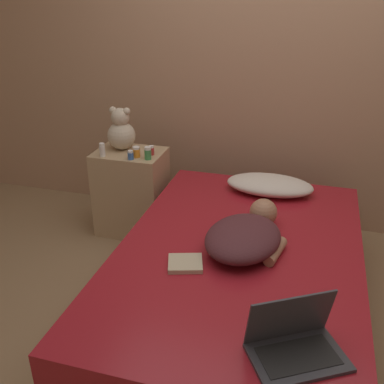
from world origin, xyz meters
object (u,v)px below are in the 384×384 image
object	(u,v)px
bottle_orange	(136,152)
bottle_green	(148,153)
person_lying	(247,235)
bottle_white	(102,150)
bottle_blue	(131,155)
bottle_red	(152,150)
teddy_bear	(121,131)
book	(185,263)
pillow	(270,185)
laptop	(295,342)

from	to	relation	value
bottle_orange	bottle_green	bearing A→B (deg)	-11.85
person_lying	bottle_white	world-z (taller)	bottle_white
bottle_blue	bottle_orange	bearing A→B (deg)	69.35
bottle_blue	bottle_green	xyz separation A→B (m)	(0.11, 0.04, 0.01)
bottle_red	teddy_bear	bearing A→B (deg)	167.29
person_lying	bottle_red	xyz separation A→B (m)	(-0.81, 0.73, 0.14)
bottle_red	bottle_green	xyz separation A→B (m)	(0.01, -0.09, 0.01)
bottle_orange	book	world-z (taller)	bottle_orange
pillow	bottle_white	bearing A→B (deg)	-174.48
bottle_red	bottle_orange	bearing A→B (deg)	-142.31
bottle_orange	teddy_bear	bearing A→B (deg)	142.63
pillow	bottle_blue	size ratio (longest dim) A/B	9.03
bottle_orange	bottle_blue	size ratio (longest dim) A/B	1.18
bottle_red	bottle_green	distance (m)	0.09
bottle_white	bottle_orange	bearing A→B (deg)	12.38
pillow	teddy_bear	size ratio (longest dim) A/B	1.86
bottle_red	bottle_white	distance (m)	0.35
bottle_white	book	world-z (taller)	bottle_white
bottle_blue	person_lying	bearing A→B (deg)	-33.57
laptop	bottle_red	world-z (taller)	bottle_red
pillow	bottle_blue	bearing A→B (deg)	-173.07
laptop	bottle_white	size ratio (longest dim) A/B	4.46
person_lying	teddy_bear	bearing A→B (deg)	155.04
teddy_bear	bottle_orange	size ratio (longest dim) A/B	4.14
pillow	teddy_bear	distance (m)	1.13
bottle_orange	bottle_white	bearing A→B (deg)	-167.62
book	laptop	bearing A→B (deg)	-38.01
bottle_orange	bottle_red	xyz separation A→B (m)	(0.09, 0.07, -0.00)
teddy_bear	bottle_red	size ratio (longest dim) A/B	4.55
laptop	book	world-z (taller)	laptop
laptop	bottle_orange	size ratio (longest dim) A/B	5.64
bottle_blue	pillow	bearing A→B (deg)	6.93
bottle_blue	bottle_green	size ratio (longest dim) A/B	0.72
bottle_green	book	xyz separation A→B (m)	(0.54, -0.90, -0.21)
bottle_green	bottle_white	world-z (taller)	bottle_white
person_lying	bottle_red	world-z (taller)	bottle_red
teddy_bear	bottle_white	size ratio (longest dim) A/B	3.28
person_lying	bottle_white	bearing A→B (deg)	163.26
laptop	bottle_blue	bearing A→B (deg)	102.06
bottle_blue	bottle_white	world-z (taller)	bottle_white
person_lying	teddy_bear	xyz separation A→B (m)	(-1.06, 0.79, 0.24)
bottle_red	book	world-z (taller)	bottle_red
bottle_red	person_lying	bearing A→B (deg)	-42.12
bottle_orange	book	size ratio (longest dim) A/B	0.36
bottle_orange	bottle_red	world-z (taller)	bottle_orange
book	person_lying	bearing A→B (deg)	44.25
laptop	bottle_white	distance (m)	1.96
pillow	bottle_green	distance (m)	0.86
teddy_bear	book	size ratio (longest dim) A/B	1.49
person_lying	bottle_orange	size ratio (longest dim) A/B	8.90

